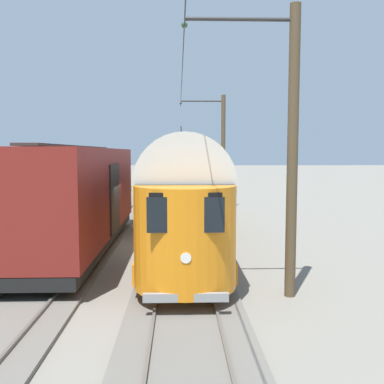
% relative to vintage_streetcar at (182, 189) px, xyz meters
% --- Properties ---
extents(ground_plane, '(220.00, 220.00, 0.00)m').
position_rel_vintage_streetcar_xyz_m(ground_plane, '(2.02, 0.83, -2.26)').
color(ground_plane, gray).
extents(track_streetcar_siding, '(2.80, 80.00, 0.18)m').
position_rel_vintage_streetcar_xyz_m(track_streetcar_siding, '(-0.00, 0.52, -2.21)').
color(track_streetcar_siding, '#666059').
rests_on(track_streetcar_siding, ground).
extents(track_adjacent_siding, '(2.80, 80.00, 0.18)m').
position_rel_vintage_streetcar_xyz_m(track_adjacent_siding, '(4.04, 0.52, -2.21)').
color(track_adjacent_siding, '#666059').
rests_on(track_adjacent_siding, ground).
extents(vintage_streetcar, '(2.65, 17.29, 5.10)m').
position_rel_vintage_streetcar_xyz_m(vintage_streetcar, '(0.00, 0.00, 0.00)').
color(vintage_streetcar, orange).
rests_on(vintage_streetcar, ground).
extents(coach_adjacent, '(2.96, 11.90, 3.85)m').
position_rel_vintage_streetcar_xyz_m(coach_adjacent, '(4.03, 1.62, -0.10)').
color(coach_adjacent, maroon).
rests_on(coach_adjacent, ground).
extents(catenary_pole_foreground, '(3.00, 0.28, 7.49)m').
position_rel_vintage_streetcar_xyz_m(catenary_pole_foreground, '(-2.70, -10.59, 1.66)').
color(catenary_pole_foreground, '#4C3D28').
rests_on(catenary_pole_foreground, ground).
extents(catenary_pole_mid_near, '(3.00, 0.28, 7.49)m').
position_rel_vintage_streetcar_xyz_m(catenary_pole_mid_near, '(-2.70, 6.94, 1.66)').
color(catenary_pole_mid_near, '#4C3D28').
rests_on(catenary_pole_mid_near, ground).
extents(overhead_wire_run, '(2.79, 39.07, 0.18)m').
position_rel_vintage_streetcar_xyz_m(overhead_wire_run, '(-0.06, 6.18, 4.69)').
color(overhead_wire_run, black).
rests_on(overhead_wire_run, ground).
extents(switch_stand, '(0.50, 0.30, 1.24)m').
position_rel_vintage_streetcar_xyz_m(switch_stand, '(-1.32, -12.59, -1.56)').
color(switch_stand, black).
rests_on(switch_stand, ground).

